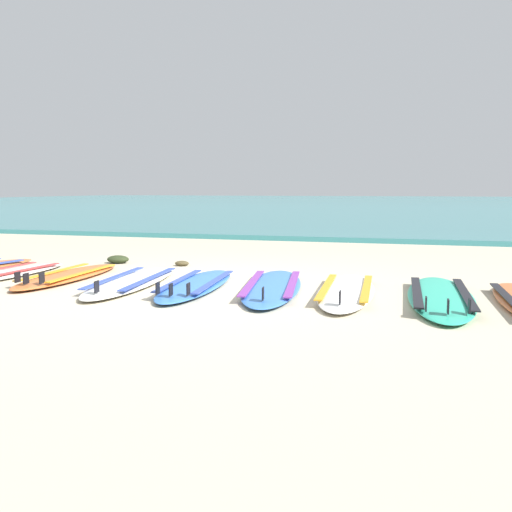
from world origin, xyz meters
The scene contains 11 objects.
ground_plane centered at (0.00, 0.00, 0.00)m, with size 80.00×80.00×0.00m, color #C1B599.
sea centered at (0.00, 35.43, 0.05)m, with size 80.00×60.00×0.10m, color teal.
surfboard_1 centered at (-2.56, 0.06, 0.04)m, with size 0.51×1.95×0.18m.
surfboard_2 centered at (-1.77, 0.10, 0.04)m, with size 0.63×2.07×0.18m.
surfboard_3 centered at (-0.87, -0.07, 0.04)m, with size 0.82×2.27×0.18m.
surfboard_4 centered at (-0.13, -0.06, 0.04)m, with size 0.75×2.16×0.18m.
surfboard_5 centered at (0.66, 0.05, 0.04)m, with size 0.95×2.35×0.18m.
surfboard_6 centered at (1.42, 0.01, 0.04)m, with size 0.68×2.18×0.18m.
surfboard_7 centered at (2.30, -0.03, 0.04)m, with size 0.68×2.38×0.18m.
seaweed_clump_near_shoreline centered at (-1.94, 1.50, 0.05)m, with size 0.31×0.25×0.11m, color #2D381E.
seaweed_clump_mid_sand centered at (-0.97, 1.49, 0.03)m, with size 0.19×0.16×0.07m, color #4C4228.
Camera 1 is at (2.14, -5.57, 1.03)m, focal length 40.51 mm.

